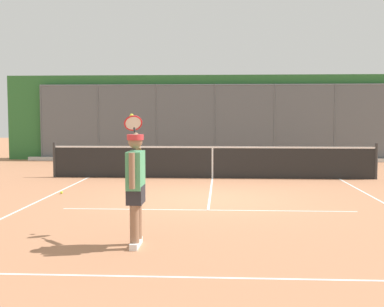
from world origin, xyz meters
TOP-DOWN VIEW (x-y plane):
  - ground_plane at (0.00, 0.00)m, footprint 60.00×60.00m
  - court_line_markings at (0.00, 1.55)m, footprint 7.60×9.45m
  - fence_backdrop at (-0.00, -10.26)m, footprint 17.58×1.37m
  - tennis_net at (0.00, -3.89)m, footprint 9.77×0.09m
  - tennis_player at (0.98, 4.15)m, footprint 0.46×1.38m
  - tennis_ball_near_net at (3.59, -0.61)m, footprint 0.07×0.07m

SIDE VIEW (x-z plane):
  - ground_plane at x=0.00m, z-range 0.00..0.00m
  - court_line_markings at x=0.00m, z-range 0.00..0.01m
  - tennis_ball_near_net at x=3.59m, z-range 0.00..0.07m
  - tennis_net at x=0.00m, z-range -0.04..1.03m
  - tennis_player at x=0.98m, z-range -0.01..1.92m
  - fence_backdrop at x=0.00m, z-range -0.01..3.54m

